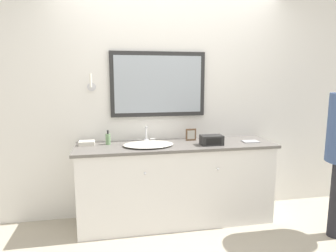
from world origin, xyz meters
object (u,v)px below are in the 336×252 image
(soap_bottle, at_px, (108,139))
(picture_frame, at_px, (191,135))
(appliance_box, at_px, (212,140))

(soap_bottle, xyz_separation_m, picture_frame, (0.92, 0.02, 0.01))
(appliance_box, distance_m, picture_frame, 0.29)
(soap_bottle, bearing_deg, appliance_box, -11.63)
(soap_bottle, relative_size, picture_frame, 1.15)
(soap_bottle, distance_m, picture_frame, 0.92)
(appliance_box, bearing_deg, soap_bottle, 168.37)
(soap_bottle, xyz_separation_m, appliance_box, (1.08, -0.22, -0.01))
(soap_bottle, height_order, picture_frame, soap_bottle)
(soap_bottle, bearing_deg, picture_frame, 1.50)
(appliance_box, xyz_separation_m, picture_frame, (-0.16, 0.25, 0.02))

